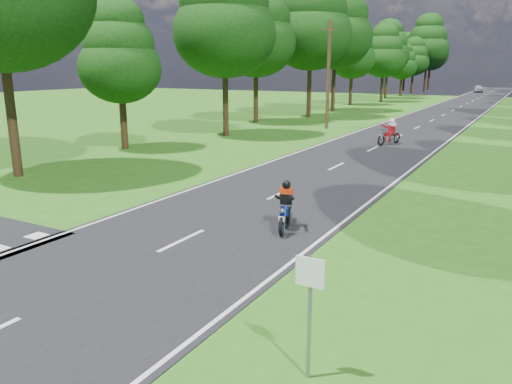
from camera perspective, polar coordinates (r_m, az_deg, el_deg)
The scene contains 9 objects.
ground at distance 12.48m, azimuth -14.14°, elevation -8.17°, with size 160.00×160.00×0.00m, color #2A6116.
main_road at distance 59.02m, azimuth 21.58°, elevation 8.66°, with size 7.00×140.00×0.02m, color black.
road_markings at distance 57.19m, azimuth 21.17°, elevation 8.56°, with size 7.40×140.00×0.01m.
treeline at distance 68.76m, azimuth 24.70°, elevation 15.91°, with size 40.00×115.35×14.78m.
telegraph_pole at distance 38.93m, azimuth 8.27°, elevation 13.15°, with size 1.20×0.26×8.00m.
road_sign at distance 7.54m, azimuth 6.16°, elevation -11.91°, with size 0.45×0.07×2.00m.
rider_near_blue at distance 14.56m, azimuth 3.36°, elevation -1.52°, with size 0.56×1.69×1.41m, color navy, non-canonical shape.
rider_far_red at distance 31.70m, azimuth 15.01°, elevation 6.70°, with size 0.63×1.88×1.57m, color #AE0D19, non-canonical shape.
distant_car at distance 102.86m, azimuth 24.10°, elevation 10.73°, with size 1.60×3.98×1.36m, color #B7B8BE.
Camera 1 is at (8.11, -8.27, 4.64)m, focal length 35.00 mm.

